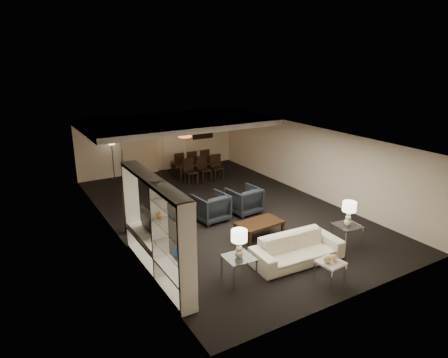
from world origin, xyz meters
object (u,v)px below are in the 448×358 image
side_table_right (346,235)px  chair_nl (191,172)px  chair_fm (190,162)px  vase_amber (160,214)px  table_lamp_left (239,244)px  floor_speaker (127,212)px  armchair_right (244,200)px  chair_nm (204,169)px  television (145,223)px  dining_table (197,169)px  chair_fr (203,160)px  chair_nr (218,167)px  armchair_left (211,207)px  floor_lamp (113,159)px  side_table_left (239,269)px  chair_fl (177,164)px  table_lamp_right (349,214)px  coffee_table (259,229)px  sofa (297,249)px  vase_blue (177,251)px  marble_table (330,272)px

side_table_right → chair_nl: (-1.26, 6.84, 0.20)m
chair_fm → vase_amber: bearing=62.3°
table_lamp_left → vase_amber: size_ratio=4.04×
table_lamp_left → floor_speaker: (-1.38, 3.73, -0.29)m
armchair_right → chair_nm: (0.44, 3.54, 0.07)m
television → floor_speaker: bearing=-2.5°
dining_table → chair_fr: chair_fr is taller
armchair_right → chair_nr: 3.69m
armchair_left → television: 2.98m
television → floor_lamp: 7.14m
side_table_left → chair_nr: 7.62m
side_table_left → chair_fm: chair_fm is taller
vase_amber → chair_fl: 8.25m
armchair_right → table_lamp_right: size_ratio=1.44×
table_lamp_right → floor_speaker: floor_speaker is taller
floor_speaker → dining_table: size_ratio=0.66×
dining_table → chair_nm: chair_nm is taller
armchair_left → chair_nm: (1.64, 3.54, 0.07)m
chair_fm → chair_fr: bearing=-177.7°
coffee_table → chair_fr: (1.64, 6.54, 0.27)m
chair_nr → chair_fl: same height
chair_nm → chair_fr: same height
table_lamp_left → chair_nl: size_ratio=0.65×
side_table_right → dining_table: bearing=95.0°
side_table_left → table_lamp_right: bearing=0.0°
chair_fm → chair_fl: bearing=2.3°
chair_nm → chair_nr: (0.60, 0.00, 0.00)m
coffee_table → chair_nl: (0.44, 5.24, 0.27)m
sofa → chair_nm: chair_nm is taller
coffee_table → chair_fm: bearing=80.9°
sofa → coffee_table: (0.00, 1.60, -0.11)m
dining_table → chair_nl: 0.90m
chair_nm → chair_fl: bearing=111.0°
vase_amber → floor_speaker: 3.07m
table_lamp_right → chair_fl: bearing=98.8°
vase_blue → dining_table: 8.68m
chair_fm → vase_blue: bearing=64.9°
dining_table → sofa: bearing=-93.4°
armchair_right → floor_lamp: (-2.60, 5.64, 0.41)m
sofa → side_table_right: bearing=3.0°
side_table_left → television: (-1.46, 1.90, 0.74)m
floor_speaker → chair_fm: bearing=36.9°
sofa → chair_fm: (1.04, 8.14, 0.16)m
chair_nm → chair_fr: (0.60, 1.30, 0.00)m
armchair_right → chair_nm: bearing=-102.4°
chair_fr → dining_table: bearing=44.9°
chair_nr → chair_fr: bearing=96.3°
coffee_table → chair_nm: 5.35m
coffee_table → chair_fl: bearing=86.1°
armchair_right → marble_table: 4.44m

